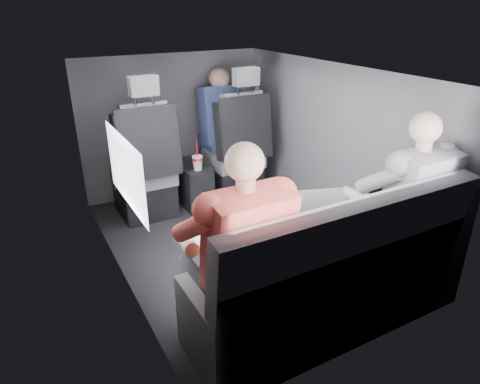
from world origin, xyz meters
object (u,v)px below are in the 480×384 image
front_seat_right (236,158)px  laptop_black (379,196)px  front_seat_left (146,174)px  rear_bench (326,283)px  soda_cup (197,162)px  passenger_rear_left (234,251)px  laptop_white (226,235)px  center_console (193,184)px  passenger_front_right (220,117)px  laptop_silver (302,216)px  passenger_rear_right (397,204)px

front_seat_right → laptop_black: bearing=-85.0°
front_seat_left → rear_bench: front_seat_left is taller
soda_cup → laptop_black: 1.67m
rear_bench → passenger_rear_left: 0.64m
soda_cup → laptop_white: 1.62m
front_seat_left → center_console: size_ratio=2.64×
front_seat_left → passenger_rear_left: 1.82m
front_seat_right → center_console: 0.49m
passenger_rear_left → front_seat_left: bearing=87.1°
center_console → passenger_front_right: 0.72m
soda_cup → passenger_rear_left: 1.78m
front_seat_left → passenger_front_right: size_ratio=1.61×
laptop_silver → laptop_black: (0.60, -0.01, -0.00)m
center_console → passenger_rear_left: size_ratio=0.39×
laptop_black → passenger_rear_right: (0.02, -0.14, 0.00)m
front_seat_left → front_seat_right: (0.90, 0.00, 0.00)m
soda_cup → laptop_black: size_ratio=0.87×
front_seat_right → passenger_rear_right: 1.83m
front_seat_right → laptop_black: size_ratio=3.87×
soda_cup → passenger_front_right: size_ratio=0.36×
front_seat_right → laptop_black: front_seat_right is taller
rear_bench → laptop_white: (-0.51, 0.26, 0.33)m
center_console → laptop_black: bearing=-70.8°
laptop_white → laptop_silver: laptop_white is taller
soda_cup → front_seat_right: bearing=14.2°
laptop_silver → rear_bench: bearing=-87.7°
laptop_white → passenger_rear_left: bearing=-102.2°
front_seat_right → center_console: front_seat_right is taller
center_console → passenger_front_right: bearing=27.9°
center_console → laptop_white: bearing=-106.7°
rear_bench → laptop_black: size_ratio=4.90×
passenger_front_right → passenger_rear_left: bearing=-114.8°
front_seat_left → passenger_front_right: front_seat_left is taller
front_seat_right → laptop_white: (-0.96, -1.65, 0.23)m
laptop_white → laptop_black: size_ratio=1.36×
rear_bench → passenger_front_right: bearing=79.2°
front_seat_left → rear_bench: bearing=-76.7°
laptop_black → laptop_silver: bearing=179.5°
front_seat_right → soda_cup: bearing=-165.8°
laptop_black → passenger_rear_left: size_ratio=0.27×
rear_bench → laptop_silver: bearing=92.3°
center_console → passenger_rear_right: passenger_rear_right is taller
rear_bench → passenger_front_right: size_ratio=2.04×
passenger_rear_right → passenger_front_right: (-0.20, 2.06, 0.12)m
center_console → rear_bench: size_ratio=0.30×
center_console → laptop_silver: 1.76m
laptop_black → passenger_front_right: (-0.18, 1.92, 0.12)m
laptop_white → laptop_silver: bearing=-1.8°
passenger_front_right → front_seat_left: bearing=-163.3°
laptop_white → passenger_rear_left: passenger_rear_left is taller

